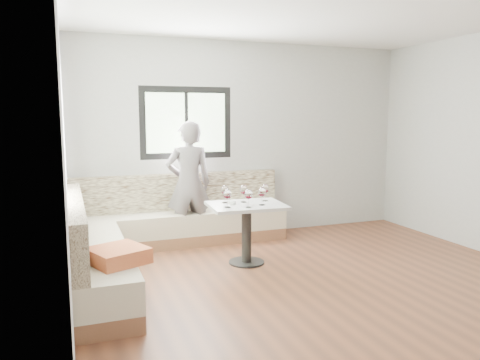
% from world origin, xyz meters
% --- Properties ---
extents(room, '(5.01, 5.01, 2.81)m').
position_xyz_m(room, '(-0.08, 0.08, 1.41)').
color(room, brown).
rests_on(room, ground).
extents(banquette, '(2.90, 2.80, 0.95)m').
position_xyz_m(banquette, '(-1.59, 1.62, 0.33)').
color(banquette, brown).
rests_on(banquette, ground).
extents(table, '(0.92, 0.73, 0.72)m').
position_xyz_m(table, '(-0.52, 1.15, 0.54)').
color(table, black).
rests_on(table, ground).
extents(person, '(0.63, 0.43, 1.68)m').
position_xyz_m(person, '(-0.96, 2.15, 0.84)').
color(person, slate).
rests_on(person, ground).
extents(olive_ramekin, '(0.09, 0.09, 0.04)m').
position_xyz_m(olive_ramekin, '(-0.68, 1.21, 0.74)').
color(olive_ramekin, white).
rests_on(olive_ramekin, table).
extents(wine_glass_a, '(0.09, 0.09, 0.21)m').
position_xyz_m(wine_glass_a, '(-0.80, 1.03, 0.87)').
color(wine_glass_a, white).
rests_on(wine_glass_a, table).
extents(wine_glass_b, '(0.09, 0.09, 0.21)m').
position_xyz_m(wine_glass_b, '(-0.58, 0.94, 0.87)').
color(wine_glass_b, white).
rests_on(wine_glass_b, table).
extents(wine_glass_c, '(0.09, 0.09, 0.21)m').
position_xyz_m(wine_glass_c, '(-0.38, 1.03, 0.87)').
color(wine_glass_c, white).
rests_on(wine_glass_c, table).
extents(wine_glass_d, '(0.09, 0.09, 0.21)m').
position_xyz_m(wine_glass_d, '(-0.51, 1.26, 0.87)').
color(wine_glass_d, white).
rests_on(wine_glass_d, table).
extents(wine_glass_e, '(0.09, 0.09, 0.21)m').
position_xyz_m(wine_glass_e, '(-0.24, 1.25, 0.87)').
color(wine_glass_e, white).
rests_on(wine_glass_e, table).
extents(wine_glass_f, '(0.09, 0.09, 0.21)m').
position_xyz_m(wine_glass_f, '(-0.73, 1.31, 0.87)').
color(wine_glass_f, white).
rests_on(wine_glass_f, table).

